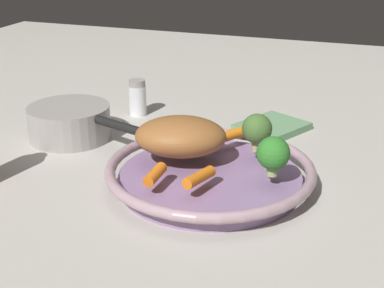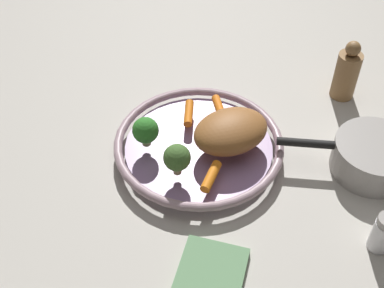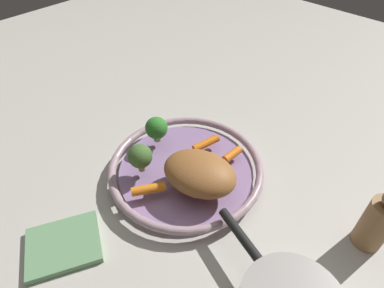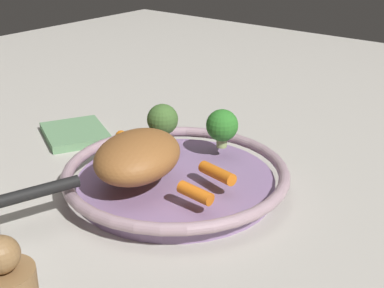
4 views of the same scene
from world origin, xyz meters
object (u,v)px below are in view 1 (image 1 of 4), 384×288
broccoli_floret_mid (257,129)px  saucepan (70,122)px  roast_chicken_piece (181,136)px  baby_carrot_back (155,174)px  baby_carrot_right (199,177)px  serving_bowl (210,174)px  broccoli_floret_large (273,154)px  salt_shaker (138,98)px  dish_towel (272,127)px  baby_carrot_near_rim (229,136)px

broccoli_floret_mid → saucepan: size_ratio=0.25×
roast_chicken_piece → baby_carrot_back: 0.10m
baby_carrot_right → broccoli_floret_mid: size_ratio=0.99×
serving_bowl → broccoli_floret_large: (0.01, 0.10, 0.05)m
baby_carrot_back → broccoli_floret_large: bearing=114.7°
serving_bowl → salt_shaker: (-0.27, -0.25, 0.02)m
serving_bowl → dish_towel: serving_bowl is taller
baby_carrot_near_rim → dish_towel: bearing=166.6°
serving_bowl → baby_carrot_right: size_ratio=5.23×
roast_chicken_piece → baby_carrot_near_rim: 0.10m
baby_carrot_right → baby_carrot_near_rim: (-0.17, -0.01, 0.00)m
broccoli_floret_mid → saucepan: bearing=-94.7°
roast_chicken_piece → dish_towel: 0.28m
roast_chicken_piece → saucepan: (-0.08, -0.26, -0.04)m
baby_carrot_right → broccoli_floret_mid: bearing=160.8°
roast_chicken_piece → baby_carrot_near_rim: size_ratio=2.22×
serving_bowl → broccoli_floret_large: bearing=84.5°
serving_bowl → dish_towel: size_ratio=2.61×
baby_carrot_near_rim → broccoli_floret_mid: 0.07m
baby_carrot_back → broccoli_floret_mid: (-0.16, 0.11, 0.03)m
broccoli_floret_large → saucepan: bearing=-105.4°
serving_bowl → baby_carrot_near_rim: 0.11m
roast_chicken_piece → baby_carrot_near_rim: roast_chicken_piece is taller
baby_carrot_near_rim → dish_towel: baby_carrot_near_rim is taller
serving_bowl → baby_carrot_back: size_ratio=6.70×
baby_carrot_back → baby_carrot_right: bearing=101.1°
dish_towel → saucepan: bearing=-64.3°
roast_chicken_piece → broccoli_floret_large: 0.16m
baby_carrot_back → roast_chicken_piece: bearing=179.2°
saucepan → dish_towel: bearing=115.7°
broccoli_floret_mid → dish_towel: 0.21m
salt_shaker → saucepan: 0.18m
baby_carrot_right → salt_shaker: salt_shaker is taller
baby_carrot_back → dish_towel: 0.37m
baby_carrot_back → dish_towel: size_ratio=0.39×
broccoli_floret_mid → dish_towel: size_ratio=0.50×
roast_chicken_piece → baby_carrot_right: size_ratio=2.33×
broccoli_floret_mid → saucepan: 0.37m
baby_carrot_right → baby_carrot_back: bearing=-78.9°
baby_carrot_right → broccoli_floret_large: bearing=122.6°
salt_shaker → baby_carrot_right: bearing=36.7°
baby_carrot_back → baby_carrot_near_rim: size_ratio=0.74×
baby_carrot_near_rim → broccoli_floret_large: size_ratio=1.09×
dish_towel → broccoli_floret_mid: bearing=4.3°
baby_carrot_near_rim → salt_shaker: (-0.17, -0.25, -0.01)m
dish_towel → roast_chicken_piece: bearing=-20.9°
roast_chicken_piece → broccoli_floret_mid: broccoli_floret_mid is taller
broccoli_floret_mid → salt_shaker: broccoli_floret_mid is taller
broccoli_floret_large → broccoli_floret_mid: (-0.08, -0.04, 0.00)m
baby_carrot_back → dish_towel: (-0.36, 0.10, -0.04)m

